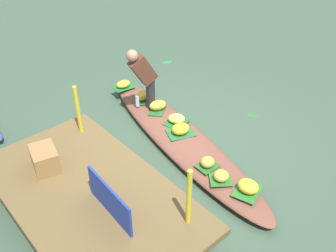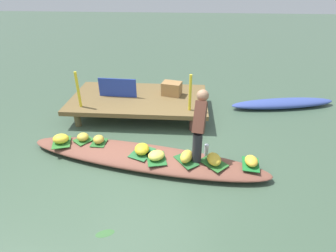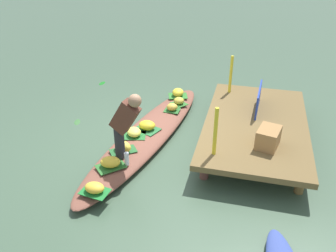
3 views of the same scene
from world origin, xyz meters
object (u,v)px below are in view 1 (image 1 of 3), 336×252
at_px(banana_bunch_2, 158,105).
at_px(banana_bunch_7, 221,176).
at_px(market_banner, 109,200).
at_px(banana_bunch_3, 123,84).
at_px(water_bottle, 137,101).
at_px(banana_bunch_6, 181,129).
at_px(banana_bunch_4, 208,162).
at_px(banana_bunch_1, 177,119).
at_px(produce_crate, 45,159).
at_px(vendor_boat, 179,137).
at_px(banana_bunch_5, 248,186).
at_px(banana_bunch_0, 143,95).
at_px(vendor_person, 144,75).

height_order(banana_bunch_2, banana_bunch_7, banana_bunch_2).
bearing_deg(market_banner, banana_bunch_7, -98.65).
bearing_deg(banana_bunch_3, banana_bunch_7, 170.13).
height_order(banana_bunch_3, water_bottle, water_bottle).
bearing_deg(banana_bunch_6, banana_bunch_4, 162.80).
bearing_deg(banana_bunch_7, banana_bunch_1, -18.65).
height_order(banana_bunch_7, market_banner, market_banner).
distance_m(banana_bunch_2, market_banner, 2.71).
height_order(market_banner, produce_crate, market_banner).
bearing_deg(vendor_boat, market_banner, 124.88).
height_order(banana_bunch_7, produce_crate, produce_crate).
distance_m(vendor_boat, banana_bunch_4, 0.95).
relative_size(banana_bunch_1, banana_bunch_5, 1.00).
relative_size(banana_bunch_4, banana_bunch_7, 1.00).
xyz_separation_m(banana_bunch_2, banana_bunch_3, (1.09, -0.02, -0.02)).
distance_m(banana_bunch_3, banana_bunch_5, 3.49).
height_order(vendor_boat, banana_bunch_1, banana_bunch_1).
bearing_deg(banana_bunch_6, vendor_boat, 16.64).
height_order(banana_bunch_2, water_bottle, water_bottle).
bearing_deg(banana_bunch_7, water_bottle, -7.78).
relative_size(banana_bunch_0, banana_bunch_6, 1.00).
height_order(banana_bunch_1, produce_crate, produce_crate).
xyz_separation_m(banana_bunch_3, water_bottle, (-0.74, 0.22, 0.03)).
height_order(banana_bunch_4, water_bottle, water_bottle).
xyz_separation_m(banana_bunch_0, market_banner, (-2.12, 2.16, 0.36)).
height_order(banana_bunch_6, produce_crate, produce_crate).
xyz_separation_m(banana_bunch_7, vendor_person, (2.18, -0.37, 0.60)).
bearing_deg(market_banner, banana_bunch_4, -87.12).
distance_m(vendor_person, produce_crate, 2.27).
distance_m(banana_bunch_0, banana_bunch_1, 0.99).
distance_m(banana_bunch_1, water_bottle, 0.89).
relative_size(banana_bunch_4, banana_bunch_5, 0.76).
distance_m(vendor_boat, banana_bunch_2, 0.81).
bearing_deg(banana_bunch_3, banana_bunch_1, 178.60).
bearing_deg(banana_bunch_5, vendor_boat, -7.71).
bearing_deg(banana_bunch_4, banana_bunch_1, -20.58).
relative_size(banana_bunch_2, banana_bunch_5, 1.06).
bearing_deg(vendor_person, market_banner, 133.14).
bearing_deg(water_bottle, banana_bunch_3, -16.27).
bearing_deg(banana_bunch_1, banana_bunch_0, -3.02).
relative_size(vendor_boat, banana_bunch_7, 20.15).
bearing_deg(vendor_boat, banana_bunch_3, 3.65).
relative_size(banana_bunch_1, banana_bunch_4, 1.32).
bearing_deg(banana_bunch_1, water_bottle, 11.53).
bearing_deg(banana_bunch_1, produce_crate, 86.78).
distance_m(banana_bunch_1, market_banner, 2.42).
bearing_deg(vendor_boat, banana_bunch_1, -24.64).
bearing_deg(banana_bunch_6, banana_bunch_1, -30.25).
xyz_separation_m(banana_bunch_1, vendor_person, (0.71, 0.13, 0.60)).
relative_size(banana_bunch_3, banana_bunch_4, 1.30).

